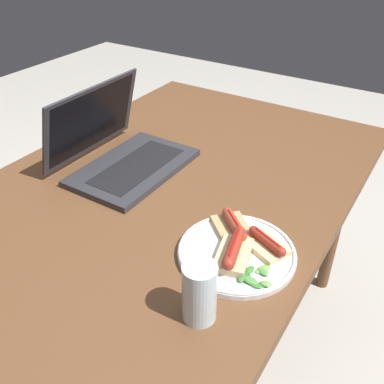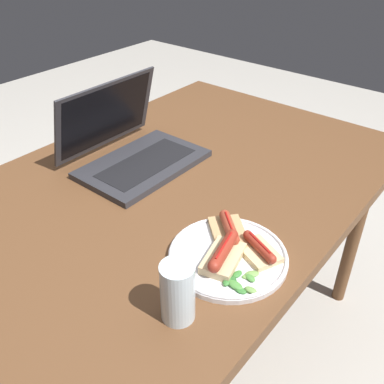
% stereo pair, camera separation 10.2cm
% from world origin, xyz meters
% --- Properties ---
extents(ground_plane, '(6.00, 6.00, 0.00)m').
position_xyz_m(ground_plane, '(0.00, 0.00, 0.00)').
color(ground_plane, '#B7B2A8').
extents(desk, '(1.36, 0.90, 0.70)m').
position_xyz_m(desk, '(0.00, 0.00, 0.64)').
color(desk, brown).
rests_on(desk, ground_plane).
extents(laptop, '(0.35, 0.29, 0.23)m').
position_xyz_m(laptop, '(0.01, 0.16, 0.74)').
color(laptop, '#2D2D33').
rests_on(laptop, desk).
extents(plate, '(0.26, 0.26, 0.02)m').
position_xyz_m(plate, '(-0.15, -0.29, 0.71)').
color(plate, silver).
rests_on(plate, desk).
extents(sausage_toast_left, '(0.13, 0.14, 0.04)m').
position_xyz_m(sausage_toast_left, '(-0.10, -0.26, 0.73)').
color(sausage_toast_left, tan).
rests_on(sausage_toast_left, plate).
extents(sausage_toast_middle, '(0.13, 0.09, 0.05)m').
position_xyz_m(sausage_toast_middle, '(-0.18, -0.30, 0.73)').
color(sausage_toast_middle, '#D6B784').
rests_on(sausage_toast_middle, plate).
extents(sausage_toast_right, '(0.10, 0.11, 0.04)m').
position_xyz_m(sausage_toast_right, '(-0.11, -0.34, 0.73)').
color(sausage_toast_right, '#D6B784').
rests_on(sausage_toast_right, plate).
extents(salad_pile, '(0.08, 0.07, 0.01)m').
position_xyz_m(salad_pile, '(-0.21, -0.36, 0.72)').
color(salad_pile, '#4C8E3D').
rests_on(salad_pile, plate).
extents(drinking_glass, '(0.06, 0.06, 0.12)m').
position_xyz_m(drinking_glass, '(-0.34, -0.31, 0.76)').
color(drinking_glass, silver).
rests_on(drinking_glass, desk).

